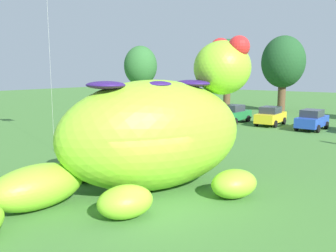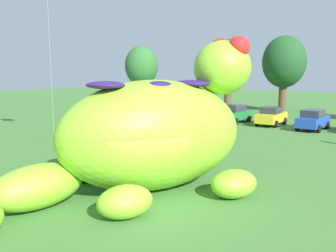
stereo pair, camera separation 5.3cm
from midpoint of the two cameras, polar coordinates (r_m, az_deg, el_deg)
name	(u,v)px [view 1 (the left image)]	position (r m, az deg, el deg)	size (l,w,h in m)	color
ground_plane	(151,206)	(13.50, -2.84, -12.61)	(160.00, 160.00, 0.00)	#427533
giant_inflatable_creature	(154,133)	(14.83, -2.40, -1.18)	(8.42, 12.82, 6.45)	#8CD12D
car_white	(202,111)	(36.99, 5.39, 2.41)	(2.18, 4.22, 1.72)	white
car_green	(234,114)	(34.95, 10.41, 1.93)	(2.13, 4.20, 1.72)	#1E7238
car_yellow	(271,116)	(34.08, 16.00, 1.57)	(2.02, 4.14, 1.72)	yellow
car_blue	(312,120)	(32.53, 21.94, 0.94)	(2.06, 4.16, 1.72)	#2347B7
tree_far_left	(141,66)	(53.17, -4.43, 9.46)	(4.83, 4.83, 8.58)	brown
tree_left	(228,64)	(47.32, 9.45, 9.80)	(5.07, 5.07, 9.00)	brown
tree_mid_left	(283,62)	(45.34, 17.86, 9.62)	(5.12, 5.12, 9.09)	brown
spectator_by_cars	(177,116)	(32.73, 1.35, 1.61)	(0.38, 0.26, 1.71)	#2D334C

